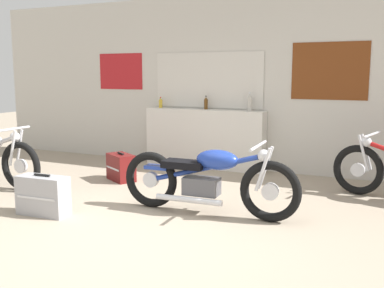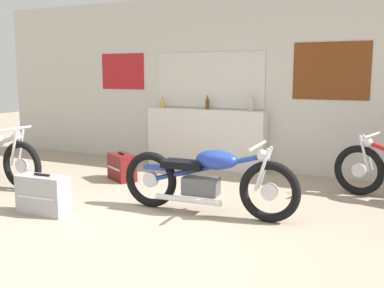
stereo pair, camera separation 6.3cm
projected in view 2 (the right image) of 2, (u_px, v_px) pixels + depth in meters
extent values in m
plane|color=gray|center=(128.00, 238.00, 4.27)|extent=(24.00, 24.00, 0.00)
cube|color=beige|center=(248.00, 83.00, 7.14)|extent=(10.00, 0.06, 2.80)
cube|color=silver|center=(209.00, 80.00, 7.39)|extent=(1.84, 0.01, 0.85)
cube|color=beige|center=(209.00, 80.00, 7.38)|extent=(1.90, 0.01, 0.91)
cube|color=brown|center=(331.00, 71.00, 6.53)|extent=(1.10, 0.01, 0.84)
cube|color=#B21E23|center=(123.00, 71.00, 8.10)|extent=(0.90, 0.01, 0.64)
cube|color=silver|center=(206.00, 139.00, 7.41)|extent=(2.04, 0.28, 0.96)
cylinder|color=gold|center=(162.00, 104.00, 7.70)|extent=(0.06, 0.06, 0.13)
cone|color=gold|center=(162.00, 99.00, 7.68)|extent=(0.05, 0.05, 0.04)
cylinder|color=red|center=(162.00, 97.00, 7.68)|extent=(0.02, 0.02, 0.01)
cylinder|color=#5B3814|center=(207.00, 104.00, 7.34)|extent=(0.06, 0.06, 0.16)
cone|color=#5B3814|center=(207.00, 98.00, 7.32)|extent=(0.05, 0.05, 0.04)
cylinder|color=black|center=(207.00, 96.00, 7.32)|extent=(0.02, 0.02, 0.02)
cylinder|color=#B7B2A8|center=(251.00, 104.00, 6.98)|extent=(0.08, 0.08, 0.21)
cone|color=#B7B2A8|center=(251.00, 95.00, 6.96)|extent=(0.07, 0.07, 0.06)
cylinder|color=silver|center=(251.00, 93.00, 6.96)|extent=(0.03, 0.03, 0.02)
torus|color=black|center=(270.00, 192.00, 4.68)|extent=(0.66, 0.13, 0.66)
cylinder|color=silver|center=(270.00, 192.00, 4.68)|extent=(0.18, 0.08, 0.18)
torus|color=black|center=(151.00, 179.00, 5.22)|extent=(0.66, 0.13, 0.66)
cylinder|color=silver|center=(151.00, 179.00, 5.22)|extent=(0.18, 0.08, 0.18)
cube|color=#4C4C51|center=(201.00, 186.00, 4.98)|extent=(0.40, 0.24, 0.20)
cylinder|color=navy|center=(201.00, 169.00, 4.95)|extent=(1.28, 0.12, 0.41)
ellipsoid|color=navy|center=(217.00, 160.00, 4.86)|extent=(0.49, 0.26, 0.22)
cube|color=black|center=(184.00, 164.00, 5.02)|extent=(0.49, 0.26, 0.08)
cube|color=navy|center=(157.00, 167.00, 5.16)|extent=(0.29, 0.15, 0.04)
cylinder|color=silver|center=(265.00, 168.00, 4.72)|extent=(0.17, 0.04, 0.47)
cylinder|color=silver|center=(262.00, 170.00, 4.61)|extent=(0.17, 0.04, 0.47)
cylinder|color=silver|center=(257.00, 146.00, 4.66)|extent=(0.06, 0.64, 0.03)
sphere|color=silver|center=(263.00, 156.00, 4.65)|extent=(0.13, 0.13, 0.13)
cylinder|color=silver|center=(188.00, 200.00, 4.91)|extent=(0.77, 0.10, 0.06)
torus|color=black|center=(22.00, 166.00, 5.98)|extent=(0.66, 0.09, 0.66)
cylinder|color=silver|center=(22.00, 166.00, 5.98)|extent=(0.18, 0.06, 0.18)
cylinder|color=silver|center=(21.00, 147.00, 6.03)|extent=(0.16, 0.04, 0.48)
cylinder|color=silver|center=(14.00, 148.00, 5.92)|extent=(0.16, 0.04, 0.48)
cylinder|color=silver|center=(12.00, 129.00, 5.96)|extent=(0.04, 0.64, 0.03)
sphere|color=silver|center=(16.00, 137.00, 5.95)|extent=(0.13, 0.13, 0.13)
torus|color=black|center=(359.00, 170.00, 5.74)|extent=(0.65, 0.24, 0.65)
cylinder|color=silver|center=(359.00, 170.00, 5.74)|extent=(0.19, 0.10, 0.18)
cylinder|color=silver|center=(364.00, 153.00, 5.61)|extent=(0.18, 0.07, 0.46)
cylinder|color=silver|center=(367.00, 152.00, 5.70)|extent=(0.18, 0.07, 0.46)
cylinder|color=silver|center=(373.00, 135.00, 5.58)|extent=(0.18, 0.63, 0.03)
sphere|color=silver|center=(367.00, 142.00, 5.63)|extent=(0.13, 0.13, 0.13)
cube|color=#9E9EA3|center=(43.00, 195.00, 4.96)|extent=(0.60, 0.27, 0.43)
cube|color=silver|center=(35.00, 198.00, 4.85)|extent=(0.49, 0.04, 0.02)
cube|color=black|center=(42.00, 175.00, 4.93)|extent=(0.20, 0.04, 0.02)
cube|color=maroon|center=(122.00, 167.00, 6.55)|extent=(0.54, 0.46, 0.39)
cube|color=silver|center=(114.00, 168.00, 6.47)|extent=(0.35, 0.21, 0.02)
cube|color=black|center=(122.00, 153.00, 6.51)|extent=(0.15, 0.10, 0.02)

